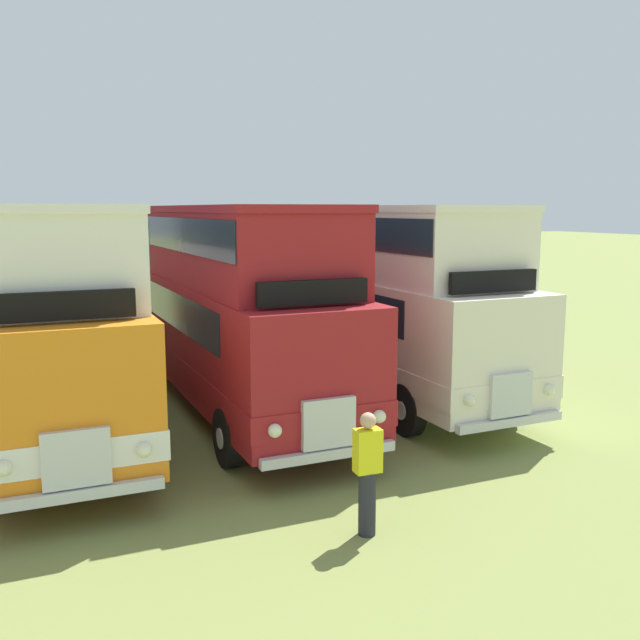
{
  "coord_description": "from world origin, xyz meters",
  "views": [
    {
      "loc": [
        3.66,
        -15.11,
        4.42
      ],
      "look_at": [
        9.78,
        0.63,
        1.74
      ],
      "focal_mm": 39.35,
      "sensor_mm": 36.0,
      "label": 1
    }
  ],
  "objects": [
    {
      "name": "bus_sixth_in_row",
      "position": [
        7.35,
        0.33,
        2.47
      ],
      "size": [
        3.06,
        11.2,
        4.49
      ],
      "color": "maroon",
      "rests_on": "ground"
    },
    {
      "name": "bus_seventh_in_row",
      "position": [
        11.03,
        0.45,
        2.47
      ],
      "size": [
        3.1,
        10.7,
        4.49
      ],
      "color": "silver",
      "rests_on": "ground"
    },
    {
      "name": "marshal_person",
      "position": [
        7.54,
        -6.92,
        0.89
      ],
      "size": [
        0.36,
        0.24,
        1.73
      ],
      "color": "#23232D",
      "rests_on": "ground"
    },
    {
      "name": "bus_fifth_in_row",
      "position": [
        3.67,
        -0.22,
        2.47
      ],
      "size": [
        2.92,
        10.54,
        4.49
      ],
      "color": "orange",
      "rests_on": "ground"
    }
  ]
}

